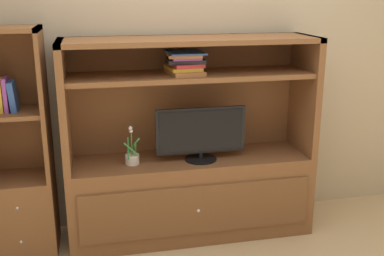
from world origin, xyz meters
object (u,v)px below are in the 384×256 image
at_px(media_console, 190,174).
at_px(tv_monitor, 201,133).
at_px(magazine_stack, 185,62).
at_px(bookshelf_tall, 20,182).
at_px(potted_plant, 132,157).
at_px(upright_book_row, 0,96).

distance_m(media_console, tv_monitor, 0.36).
distance_m(magazine_stack, bookshelf_tall, 1.46).
relative_size(potted_plant, upright_book_row, 1.27).
height_order(media_console, bookshelf_tall, bookshelf_tall).
bearing_deg(media_console, potted_plant, -174.09).
relative_size(media_console, potted_plant, 6.24).
bearing_deg(media_console, tv_monitor, -47.06).
relative_size(media_console, upright_book_row, 7.92).
distance_m(media_console, upright_book_row, 1.48).
relative_size(media_console, bookshelf_tall, 1.14).
bearing_deg(upright_book_row, bookshelf_tall, 9.15).
distance_m(media_console, bookshelf_tall, 1.25).
bearing_deg(media_console, bookshelf_tall, 179.84).
xyz_separation_m(potted_plant, upright_book_row, (-0.86, 0.04, 0.49)).
relative_size(potted_plant, bookshelf_tall, 0.18).
height_order(media_console, upright_book_row, media_console).
distance_m(tv_monitor, bookshelf_tall, 1.35).
height_order(magazine_stack, upright_book_row, magazine_stack).
bearing_deg(tv_monitor, potted_plant, 177.44).
xyz_separation_m(bookshelf_tall, upright_book_row, (-0.06, -0.01, 0.63)).
distance_m(magazine_stack, upright_book_row, 1.28).
height_order(potted_plant, upright_book_row, upright_book_row).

